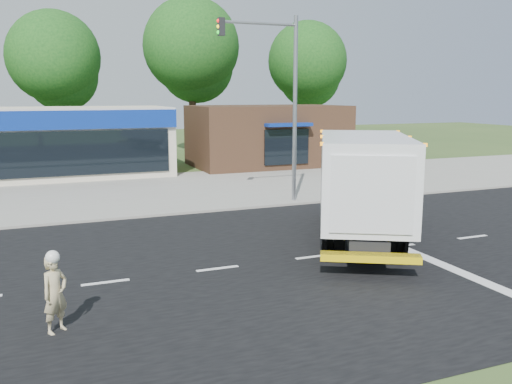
{
  "coord_description": "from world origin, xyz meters",
  "views": [
    {
      "loc": [
        -7.33,
        -13.67,
        4.76
      ],
      "look_at": [
        -1.06,
        1.98,
        1.7
      ],
      "focal_mm": 38.0,
      "sensor_mm": 36.0,
      "label": 1
    }
  ],
  "objects": [
    {
      "name": "sidewalk",
      "position": [
        0.0,
        8.2,
        0.06
      ],
      "size": [
        60.0,
        2.4,
        0.12
      ],
      "primitive_type": "cube",
      "color": "gray",
      "rests_on": "ground"
    },
    {
      "name": "ems_box_truck",
      "position": [
        2.23,
        1.04,
        2.03
      ],
      "size": [
        5.95,
        8.16,
        3.53
      ],
      "rotation": [
        0.0,
        0.0,
        1.07
      ],
      "color": "black",
      "rests_on": "ground"
    },
    {
      "name": "lane_markings",
      "position": [
        1.35,
        -1.35,
        0.02
      ],
      "size": [
        55.2,
        7.0,
        0.01
      ],
      "color": "silver",
      "rests_on": "road_asphalt"
    },
    {
      "name": "retail_strip_mall",
      "position": [
        -9.0,
        19.93,
        2.01
      ],
      "size": [
        18.0,
        6.2,
        4.0
      ],
      "color": "beige",
      "rests_on": "ground"
    },
    {
      "name": "traffic_signal_pole",
      "position": [
        2.35,
        7.6,
        4.92
      ],
      "size": [
        3.51,
        0.25,
        8.0
      ],
      "color": "gray",
      "rests_on": "ground"
    },
    {
      "name": "road_asphalt",
      "position": [
        0.0,
        0.0,
        0.0
      ],
      "size": [
        60.0,
        14.0,
        0.02
      ],
      "primitive_type": "cube",
      "color": "black",
      "rests_on": "ground"
    },
    {
      "name": "emergency_worker",
      "position": [
        -7.24,
        -2.61,
        0.85
      ],
      "size": [
        0.7,
        0.66,
        1.71
      ],
      "rotation": [
        0.0,
        0.0,
        0.67
      ],
      "color": "tan",
      "rests_on": "ground"
    },
    {
      "name": "parking_apron",
      "position": [
        0.0,
        14.0,
        0.01
      ],
      "size": [
        60.0,
        9.0,
        0.02
      ],
      "primitive_type": "cube",
      "color": "gray",
      "rests_on": "ground"
    },
    {
      "name": "background_trees",
      "position": [
        -0.85,
        28.16,
        7.38
      ],
      "size": [
        36.77,
        7.39,
        12.1
      ],
      "color": "#332114",
      "rests_on": "ground"
    },
    {
      "name": "ground",
      "position": [
        0.0,
        0.0,
        0.0
      ],
      "size": [
        120.0,
        120.0,
        0.0
      ],
      "primitive_type": "plane",
      "color": "#385123",
      "rests_on": "ground"
    },
    {
      "name": "brown_storefront",
      "position": [
        7.0,
        19.98,
        2.0
      ],
      "size": [
        10.0,
        6.7,
        4.0
      ],
      "color": "#382316",
      "rests_on": "ground"
    }
  ]
}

